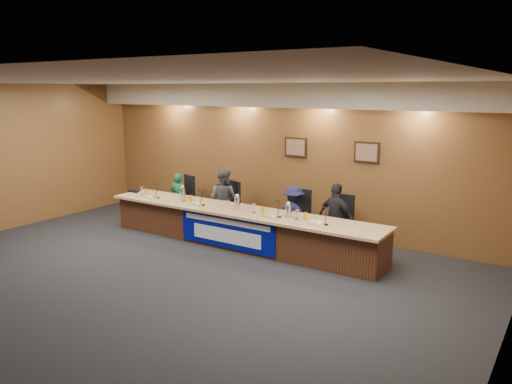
% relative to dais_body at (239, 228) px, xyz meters
% --- Properties ---
extents(floor, '(10.00, 10.00, 0.00)m').
position_rel_dais_body_xyz_m(floor, '(0.00, -2.40, -0.35)').
color(floor, black).
rests_on(floor, ground).
extents(ceiling, '(10.00, 8.00, 0.04)m').
position_rel_dais_body_xyz_m(ceiling, '(0.00, -2.40, 2.85)').
color(ceiling, silver).
rests_on(ceiling, wall_back).
extents(wall_back, '(10.00, 0.04, 3.20)m').
position_rel_dais_body_xyz_m(wall_back, '(0.00, 1.60, 1.25)').
color(wall_back, brown).
rests_on(wall_back, floor).
extents(wall_right, '(0.04, 8.00, 3.20)m').
position_rel_dais_body_xyz_m(wall_right, '(5.00, -2.40, 1.25)').
color(wall_right, brown).
rests_on(wall_right, floor).
extents(soffit, '(10.00, 0.50, 0.50)m').
position_rel_dais_body_xyz_m(soffit, '(0.00, 1.35, 2.60)').
color(soffit, beige).
rests_on(soffit, wall_back).
extents(dais_body, '(6.00, 0.80, 0.70)m').
position_rel_dais_body_xyz_m(dais_body, '(0.00, 0.00, 0.00)').
color(dais_body, '#462413').
rests_on(dais_body, floor).
extents(dais_top, '(6.10, 0.95, 0.05)m').
position_rel_dais_body_xyz_m(dais_top, '(0.00, -0.05, 0.38)').
color(dais_top, tan).
rests_on(dais_top, dais_body).
extents(banner, '(2.20, 0.02, 0.65)m').
position_rel_dais_body_xyz_m(banner, '(0.00, -0.41, 0.03)').
color(banner, '#02097B').
rests_on(banner, dais_body).
extents(banner_text_upper, '(2.00, 0.01, 0.10)m').
position_rel_dais_body_xyz_m(banner_text_upper, '(0.00, -0.43, 0.23)').
color(banner_text_upper, silver).
rests_on(banner_text_upper, banner).
extents(banner_text_lower, '(1.60, 0.01, 0.28)m').
position_rel_dais_body_xyz_m(banner_text_lower, '(0.00, -0.43, -0.05)').
color(banner_text_lower, silver).
rests_on(banner_text_lower, banner).
extents(wall_photo_left, '(0.52, 0.04, 0.42)m').
position_rel_dais_body_xyz_m(wall_photo_left, '(0.40, 1.57, 1.50)').
color(wall_photo_left, black).
rests_on(wall_photo_left, wall_back).
extents(wall_photo_right, '(0.52, 0.04, 0.42)m').
position_rel_dais_body_xyz_m(wall_photo_right, '(2.00, 1.57, 1.50)').
color(wall_photo_right, black).
rests_on(wall_photo_right, wall_back).
extents(panelist_a, '(0.48, 0.38, 1.16)m').
position_rel_dais_body_xyz_m(panelist_a, '(-2.24, 0.72, 0.23)').
color(panelist_a, '#0F542D').
rests_on(panelist_a, floor).
extents(panelist_b, '(0.69, 0.54, 1.38)m').
position_rel_dais_body_xyz_m(panelist_b, '(-0.93, 0.72, 0.34)').
color(panelist_b, '#47474B').
rests_on(panelist_b, floor).
extents(panelist_c, '(0.79, 0.48, 1.19)m').
position_rel_dais_body_xyz_m(panelist_c, '(0.84, 0.72, 0.24)').
color(panelist_c, '#151534').
rests_on(panelist_c, floor).
extents(panelist_d, '(0.83, 0.46, 1.33)m').
position_rel_dais_body_xyz_m(panelist_d, '(1.77, 0.72, 0.32)').
color(panelist_d, black).
rests_on(panelist_d, floor).
extents(office_chair_a, '(0.61, 0.61, 0.08)m').
position_rel_dais_body_xyz_m(office_chair_a, '(-2.24, 0.82, 0.13)').
color(office_chair_a, black).
rests_on(office_chair_a, floor).
extents(office_chair_b, '(0.63, 0.63, 0.08)m').
position_rel_dais_body_xyz_m(office_chair_b, '(-0.93, 0.82, 0.13)').
color(office_chair_b, black).
rests_on(office_chair_b, floor).
extents(office_chair_c, '(0.51, 0.51, 0.08)m').
position_rel_dais_body_xyz_m(office_chair_c, '(0.84, 0.82, 0.13)').
color(office_chair_c, black).
rests_on(office_chair_c, floor).
extents(office_chair_d, '(0.52, 0.52, 0.08)m').
position_rel_dais_body_xyz_m(office_chair_d, '(1.77, 0.82, 0.13)').
color(office_chair_d, black).
rests_on(office_chair_d, floor).
extents(nameplate_a, '(0.24, 0.08, 0.10)m').
position_rel_dais_body_xyz_m(nameplate_a, '(-2.27, -0.33, 0.45)').
color(nameplate_a, white).
rests_on(nameplate_a, dais_top).
extents(microphone_a, '(0.07, 0.07, 0.02)m').
position_rel_dais_body_xyz_m(microphone_a, '(-2.03, -0.17, 0.41)').
color(microphone_a, black).
rests_on(microphone_a, dais_top).
extents(juice_glass_a, '(0.06, 0.06, 0.15)m').
position_rel_dais_body_xyz_m(juice_glass_a, '(-2.46, -0.12, 0.47)').
color(juice_glass_a, orange).
rests_on(juice_glass_a, dais_top).
extents(water_glass_a, '(0.08, 0.08, 0.18)m').
position_rel_dais_body_xyz_m(water_glass_a, '(-2.60, -0.10, 0.49)').
color(water_glass_a, silver).
rests_on(water_glass_a, dais_top).
extents(nameplate_b, '(0.24, 0.08, 0.10)m').
position_rel_dais_body_xyz_m(nameplate_b, '(-0.95, -0.29, 0.45)').
color(nameplate_b, white).
rests_on(nameplate_b, dais_top).
extents(microphone_b, '(0.07, 0.07, 0.02)m').
position_rel_dais_body_xyz_m(microphone_b, '(-0.78, -0.16, 0.41)').
color(microphone_b, black).
rests_on(microphone_b, dais_top).
extents(juice_glass_b, '(0.06, 0.06, 0.15)m').
position_rel_dais_body_xyz_m(juice_glass_b, '(-1.17, -0.09, 0.47)').
color(juice_glass_b, orange).
rests_on(juice_glass_b, dais_top).
extents(water_glass_b, '(0.08, 0.08, 0.18)m').
position_rel_dais_body_xyz_m(water_glass_b, '(-1.36, -0.10, 0.49)').
color(water_glass_b, silver).
rests_on(water_glass_b, dais_top).
extents(nameplate_c, '(0.24, 0.08, 0.10)m').
position_rel_dais_body_xyz_m(nameplate_c, '(0.84, -0.30, 0.45)').
color(nameplate_c, white).
rests_on(nameplate_c, dais_top).
extents(microphone_c, '(0.07, 0.07, 0.02)m').
position_rel_dais_body_xyz_m(microphone_c, '(1.02, -0.14, 0.41)').
color(microphone_c, black).
rests_on(microphone_c, dais_top).
extents(juice_glass_c, '(0.06, 0.06, 0.15)m').
position_rel_dais_body_xyz_m(juice_glass_c, '(0.63, -0.10, 0.47)').
color(juice_glass_c, orange).
rests_on(juice_glass_c, dais_top).
extents(water_glass_c, '(0.08, 0.08, 0.18)m').
position_rel_dais_body_xyz_m(water_glass_c, '(0.43, -0.10, 0.49)').
color(water_glass_c, silver).
rests_on(water_glass_c, dais_top).
extents(nameplate_d, '(0.24, 0.08, 0.10)m').
position_rel_dais_body_xyz_m(nameplate_d, '(1.78, -0.30, 0.45)').
color(nameplate_d, white).
rests_on(nameplate_d, dais_top).
extents(microphone_d, '(0.07, 0.07, 0.02)m').
position_rel_dais_body_xyz_m(microphone_d, '(1.97, -0.14, 0.41)').
color(microphone_d, black).
rests_on(microphone_d, dais_top).
extents(juice_glass_d, '(0.06, 0.06, 0.15)m').
position_rel_dais_body_xyz_m(juice_glass_d, '(1.53, -0.07, 0.47)').
color(juice_glass_d, orange).
rests_on(juice_glass_d, dais_top).
extents(water_glass_d, '(0.08, 0.08, 0.18)m').
position_rel_dais_body_xyz_m(water_glass_d, '(1.35, -0.08, 0.49)').
color(water_glass_d, silver).
rests_on(water_glass_d, dais_top).
extents(carafe_left, '(0.11, 0.11, 0.26)m').
position_rel_dais_body_xyz_m(carafe_left, '(-1.49, 0.03, 0.53)').
color(carafe_left, silver).
rests_on(carafe_left, dais_top).
extents(carafe_mid, '(0.12, 0.12, 0.23)m').
position_rel_dais_body_xyz_m(carafe_mid, '(-0.04, 0.01, 0.52)').
color(carafe_mid, silver).
rests_on(carafe_mid, dais_top).
extents(carafe_right, '(0.12, 0.12, 0.24)m').
position_rel_dais_body_xyz_m(carafe_right, '(1.16, -0.06, 0.52)').
color(carafe_right, silver).
rests_on(carafe_right, dais_top).
extents(speakerphone, '(0.32, 0.32, 0.05)m').
position_rel_dais_body_xyz_m(speakerphone, '(-2.95, 0.02, 0.43)').
color(speakerphone, black).
rests_on(speakerphone, dais_top).
extents(paper_stack, '(0.26, 0.33, 0.01)m').
position_rel_dais_body_xyz_m(paper_stack, '(1.74, -0.13, 0.40)').
color(paper_stack, white).
rests_on(paper_stack, dais_top).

